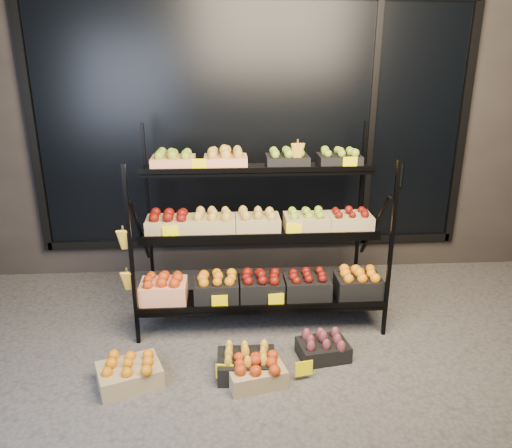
{
  "coord_description": "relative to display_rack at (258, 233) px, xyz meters",
  "views": [
    {
      "loc": [
        -0.28,
        -3.44,
        2.28
      ],
      "look_at": [
        -0.03,
        0.55,
        0.88
      ],
      "focal_mm": 35.0,
      "sensor_mm": 36.0,
      "label": 1
    }
  ],
  "objects": [
    {
      "name": "floor_crate_midright",
      "position": [
        -0.09,
        -1.0,
        -0.69
      ],
      "size": [
        0.46,
        0.38,
        0.2
      ],
      "rotation": [
        0.0,
        0.0,
        0.23
      ],
      "color": "tan",
      "rests_on": "ground"
    },
    {
      "name": "tag_floor_a",
      "position": [
        -0.31,
        -1.0,
        -0.73
      ],
      "size": [
        0.13,
        0.01,
        0.12
      ],
      "primitive_type": "cube",
      "color": "#F5E000",
      "rests_on": "ground"
    },
    {
      "name": "floor_crate_left",
      "position": [
        -0.99,
        -0.96,
        -0.69
      ],
      "size": [
        0.52,
        0.45,
        0.21
      ],
      "rotation": [
        0.0,
        0.0,
        0.36
      ],
      "color": "tan",
      "rests_on": "ground"
    },
    {
      "name": "floor_crate_right",
      "position": [
        0.46,
        -0.72,
        -0.7
      ],
      "size": [
        0.42,
        0.34,
        0.19
      ],
      "rotation": [
        0.0,
        0.0,
        0.17
      ],
      "color": "black",
      "rests_on": "ground"
    },
    {
      "name": "tag_floor_b",
      "position": [
        0.26,
        -1.0,
        -0.73
      ],
      "size": [
        0.13,
        0.01,
        0.12
      ],
      "primitive_type": "cube",
      "color": "#F5E000",
      "rests_on": "ground"
    },
    {
      "name": "ground",
      "position": [
        0.01,
        -0.6,
        -0.79
      ],
      "size": [
        24.0,
        24.0,
        0.0
      ],
      "primitive_type": "plane",
      "color": "#514F4C",
      "rests_on": "ground"
    },
    {
      "name": "building",
      "position": [
        0.01,
        1.99,
        0.96
      ],
      "size": [
        6.0,
        2.08,
        3.5
      ],
      "color": "#2D2826",
      "rests_on": "ground"
    },
    {
      "name": "display_rack",
      "position": [
        0.0,
        0.0,
        0.0
      ],
      "size": [
        2.18,
        1.02,
        1.66
      ],
      "color": "black",
      "rests_on": "ground"
    },
    {
      "name": "floor_crate_midleft",
      "position": [
        -0.15,
        -0.9,
        -0.69
      ],
      "size": [
        0.43,
        0.32,
        0.21
      ],
      "rotation": [
        0.0,
        0.0,
        -0.01
      ],
      "color": "black",
      "rests_on": "ground"
    }
  ]
}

